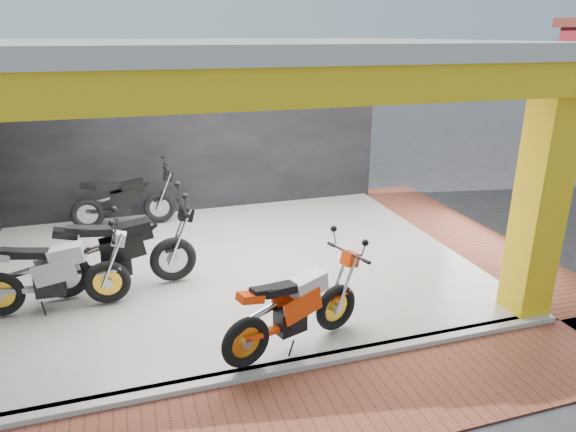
% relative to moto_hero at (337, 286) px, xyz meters
% --- Properties ---
extents(ground, '(80.00, 80.00, 0.00)m').
position_rel_moto_hero_xyz_m(ground, '(-0.97, 0.50, -0.74)').
color(ground, '#2D2D30').
rests_on(ground, ground).
extents(showroom_floor, '(8.00, 6.00, 0.10)m').
position_rel_moto_hero_xyz_m(showroom_floor, '(-0.97, 2.50, -0.69)').
color(showroom_floor, silver).
rests_on(showroom_floor, ground).
extents(showroom_ceiling, '(8.40, 6.40, 0.20)m').
position_rel_moto_hero_xyz_m(showroom_ceiling, '(-0.97, 2.50, 2.86)').
color(showroom_ceiling, beige).
rests_on(showroom_ceiling, corner_column).
extents(back_wall, '(8.20, 0.20, 3.50)m').
position_rel_moto_hero_xyz_m(back_wall, '(-0.97, 5.60, 1.01)').
color(back_wall, black).
rests_on(back_wall, ground).
extents(corner_column, '(0.50, 0.50, 3.50)m').
position_rel_moto_hero_xyz_m(corner_column, '(2.78, -0.25, 1.01)').
color(corner_column, yellow).
rests_on(corner_column, ground).
extents(header_beam_front, '(8.40, 0.30, 0.40)m').
position_rel_moto_hero_xyz_m(header_beam_front, '(-0.97, -0.50, 2.56)').
color(header_beam_front, yellow).
rests_on(header_beam_front, corner_column).
extents(header_beam_right, '(0.30, 6.40, 0.40)m').
position_rel_moto_hero_xyz_m(header_beam_right, '(3.03, 2.50, 2.56)').
color(header_beam_right, yellow).
rests_on(header_beam_right, corner_column).
extents(floor_kerb, '(8.00, 0.20, 0.10)m').
position_rel_moto_hero_xyz_m(floor_kerb, '(-0.97, -0.52, -0.69)').
color(floor_kerb, silver).
rests_on(floor_kerb, ground).
extents(paver_front, '(9.00, 1.40, 0.03)m').
position_rel_moto_hero_xyz_m(paver_front, '(-0.97, -1.30, -0.73)').
color(paver_front, brown).
rests_on(paver_front, ground).
extents(paver_right, '(1.40, 7.00, 0.03)m').
position_rel_moto_hero_xyz_m(paver_right, '(3.83, 2.50, -0.73)').
color(paver_right, brown).
rests_on(paver_right, ground).
extents(moto_hero, '(2.25, 1.41, 1.29)m').
position_rel_moto_hero_xyz_m(moto_hero, '(0.00, 0.00, 0.00)').
color(moto_hero, '#F63D0A').
rests_on(moto_hero, showroom_floor).
extents(moto_row_a, '(2.19, 0.89, 1.32)m').
position_rel_moto_hero_xyz_m(moto_row_a, '(-2.85, 1.62, 0.02)').
color(moto_row_a, '#A7A9AE').
rests_on(moto_row_a, showroom_floor).
extents(moto_row_b, '(2.45, 1.03, 1.47)m').
position_rel_moto_hero_xyz_m(moto_row_b, '(-1.88, 2.06, 0.09)').
color(moto_row_b, black).
rests_on(moto_row_b, showroom_floor).
extents(moto_row_d, '(2.14, 0.80, 1.31)m').
position_rel_moto_hero_xyz_m(moto_row_d, '(-1.89, 4.85, 0.01)').
color(moto_row_d, black).
rests_on(moto_row_d, showroom_floor).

